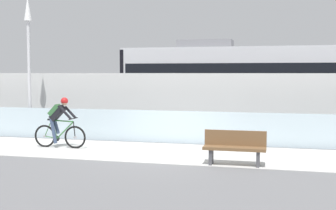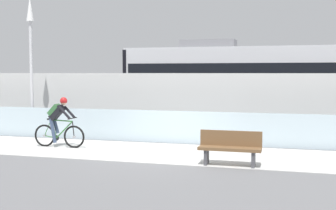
{
  "view_description": "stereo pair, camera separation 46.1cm",
  "coord_description": "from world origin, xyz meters",
  "px_view_note": "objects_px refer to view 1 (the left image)",
  "views": [
    {
      "loc": [
        3.28,
        -12.64,
        2.4
      ],
      "look_at": [
        -0.45,
        2.35,
        1.25
      ],
      "focal_mm": 47.31,
      "sensor_mm": 36.0,
      "label": 1
    },
    {
      "loc": [
        3.73,
        -12.53,
        2.4
      ],
      "look_at": [
        -0.45,
        2.35,
        1.25
      ],
      "focal_mm": 47.31,
      "sensor_mm": 36.0,
      "label": 2
    }
  ],
  "objects_px": {
    "lamp_post_antenna": "(29,48)",
    "bench": "(235,147)",
    "cyclist_on_bike": "(59,123)",
    "tram": "(250,84)"
  },
  "relations": [
    {
      "from": "tram",
      "to": "lamp_post_antenna",
      "type": "bearing_deg",
      "value": -149.05
    },
    {
      "from": "lamp_post_antenna",
      "to": "bench",
      "type": "bearing_deg",
      "value": -23.32
    },
    {
      "from": "bench",
      "to": "lamp_post_antenna",
      "type": "bearing_deg",
      "value": 156.68
    },
    {
      "from": "cyclist_on_bike",
      "to": "lamp_post_antenna",
      "type": "xyz_separation_m",
      "value": [
        -2.33,
        2.15,
        2.49
      ]
    },
    {
      "from": "lamp_post_antenna",
      "to": "bench",
      "type": "relative_size",
      "value": 3.25
    },
    {
      "from": "cyclist_on_bike",
      "to": "lamp_post_antenna",
      "type": "height_order",
      "value": "lamp_post_antenna"
    },
    {
      "from": "lamp_post_antenna",
      "to": "bench",
      "type": "height_order",
      "value": "lamp_post_antenna"
    },
    {
      "from": "tram",
      "to": "bench",
      "type": "height_order",
      "value": "tram"
    },
    {
      "from": "tram",
      "to": "lamp_post_antenna",
      "type": "xyz_separation_m",
      "value": [
        -7.84,
        -4.7,
        1.4
      ]
    },
    {
      "from": "bench",
      "to": "cyclist_on_bike",
      "type": "bearing_deg",
      "value": 167.17
    }
  ]
}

